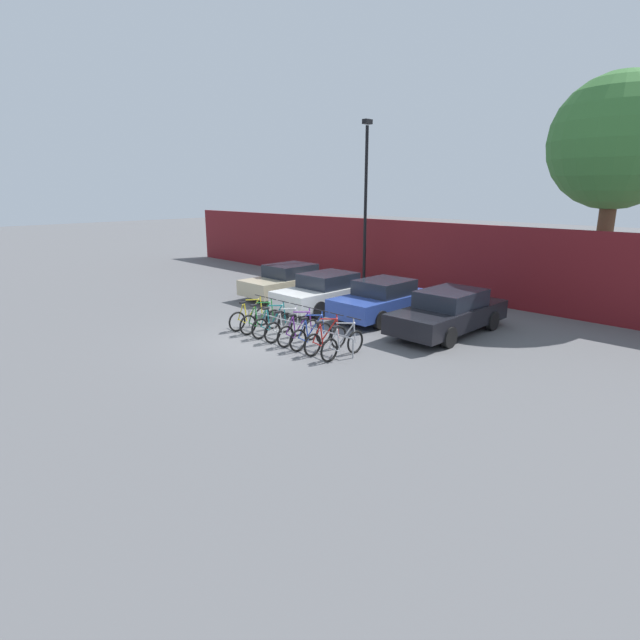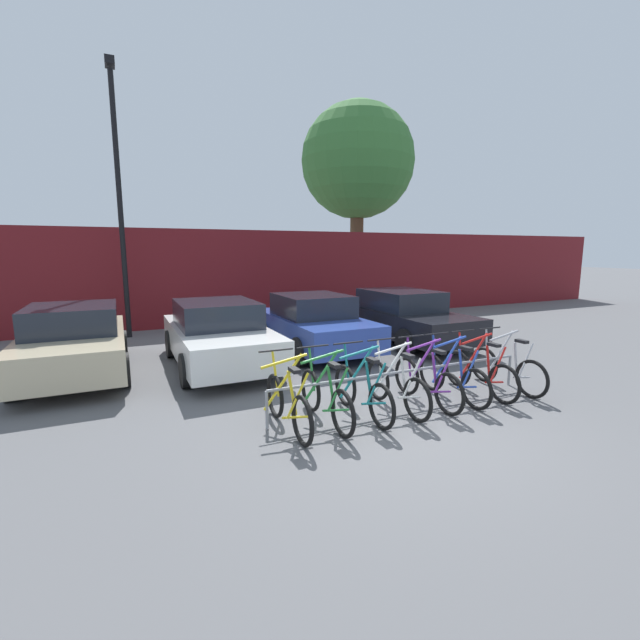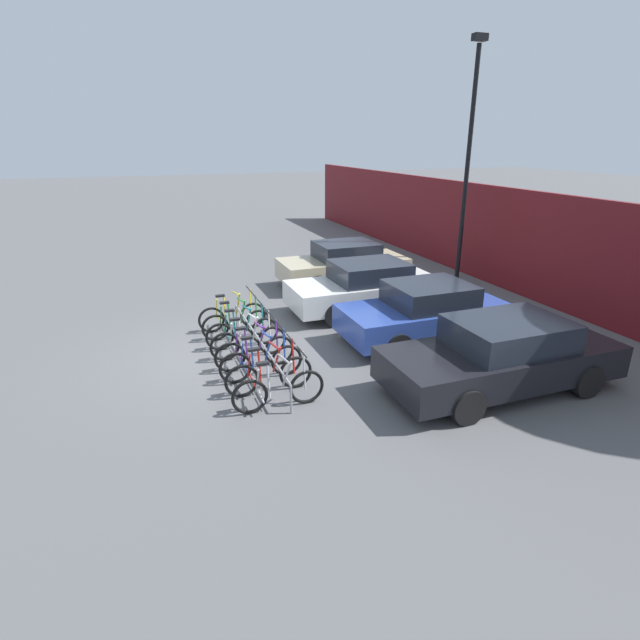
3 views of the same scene
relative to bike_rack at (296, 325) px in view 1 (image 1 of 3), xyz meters
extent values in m
plane|color=#59595B|center=(-0.68, -0.68, -0.50)|extent=(120.00, 120.00, 0.00)
cube|color=maroon|center=(-0.68, 8.82, 1.07)|extent=(36.00, 0.16, 3.14)
cylinder|color=gray|center=(0.00, 0.00, 0.05)|extent=(4.68, 0.04, 0.04)
cylinder|color=gray|center=(-2.34, 0.00, -0.22)|extent=(0.04, 0.04, 0.55)
cylinder|color=gray|center=(2.34, 0.00, -0.22)|extent=(0.04, 0.04, 0.55)
torus|color=black|center=(-2.09, -0.68, -0.17)|extent=(0.06, 0.66, 0.66)
torus|color=black|center=(-2.09, 0.38, -0.17)|extent=(0.06, 0.66, 0.66)
cylinder|color=yellow|center=(-2.09, 0.01, 0.15)|extent=(0.60, 0.04, 0.76)
cylinder|color=yellow|center=(-2.09, -0.04, 0.46)|extent=(0.68, 0.04, 0.16)
cylinder|color=yellow|center=(-2.09, -0.33, 0.09)|extent=(0.14, 0.04, 0.63)
cylinder|color=yellow|center=(-2.09, -0.53, 0.12)|extent=(0.32, 0.03, 0.58)
cylinder|color=yellow|center=(-2.09, -0.48, -0.19)|extent=(0.40, 0.03, 0.08)
cylinder|color=yellow|center=(-2.09, 0.33, 0.18)|extent=(0.12, 0.04, 0.69)
cylinder|color=black|center=(-2.09, 0.29, 0.54)|extent=(0.52, 0.03, 0.03)
cube|color=black|center=(-2.09, -0.42, 0.43)|extent=(0.10, 0.22, 0.05)
torus|color=black|center=(-1.51, -0.68, -0.17)|extent=(0.06, 0.66, 0.66)
torus|color=black|center=(-1.51, 0.38, -0.17)|extent=(0.06, 0.66, 0.66)
cylinder|color=#288438|center=(-1.51, 0.01, 0.15)|extent=(0.60, 0.04, 0.76)
cylinder|color=#288438|center=(-1.51, -0.04, 0.46)|extent=(0.68, 0.04, 0.16)
cylinder|color=#288438|center=(-1.51, -0.33, 0.09)|extent=(0.14, 0.04, 0.63)
cylinder|color=#288438|center=(-1.51, -0.53, 0.12)|extent=(0.32, 0.03, 0.58)
cylinder|color=#288438|center=(-1.51, -0.48, -0.19)|extent=(0.40, 0.03, 0.08)
cylinder|color=#288438|center=(-1.51, 0.33, 0.18)|extent=(0.12, 0.04, 0.69)
cylinder|color=black|center=(-1.51, 0.29, 0.54)|extent=(0.52, 0.03, 0.03)
cube|color=black|center=(-1.51, -0.42, 0.43)|extent=(0.10, 0.22, 0.05)
torus|color=black|center=(-0.90, -0.68, -0.17)|extent=(0.06, 0.66, 0.66)
torus|color=black|center=(-0.90, 0.38, -0.17)|extent=(0.06, 0.66, 0.66)
cylinder|color=#197A7F|center=(-0.90, 0.01, 0.15)|extent=(0.60, 0.04, 0.76)
cylinder|color=#197A7F|center=(-0.90, -0.04, 0.46)|extent=(0.68, 0.04, 0.16)
cylinder|color=#197A7F|center=(-0.90, -0.33, 0.09)|extent=(0.14, 0.04, 0.63)
cylinder|color=#197A7F|center=(-0.90, -0.53, 0.12)|extent=(0.32, 0.03, 0.58)
cylinder|color=#197A7F|center=(-0.90, -0.48, -0.19)|extent=(0.40, 0.03, 0.08)
cylinder|color=#197A7F|center=(-0.90, 0.33, 0.18)|extent=(0.12, 0.04, 0.69)
cylinder|color=black|center=(-0.90, 0.29, 0.54)|extent=(0.52, 0.03, 0.03)
cube|color=black|center=(-0.90, -0.42, 0.43)|extent=(0.10, 0.22, 0.05)
torus|color=black|center=(-0.29, -0.68, -0.17)|extent=(0.06, 0.66, 0.66)
torus|color=black|center=(-0.29, 0.38, -0.17)|extent=(0.06, 0.66, 0.66)
cylinder|color=silver|center=(-0.29, 0.01, 0.15)|extent=(0.60, 0.04, 0.76)
cylinder|color=silver|center=(-0.29, -0.04, 0.46)|extent=(0.68, 0.04, 0.16)
cylinder|color=silver|center=(-0.29, -0.33, 0.09)|extent=(0.14, 0.04, 0.63)
cylinder|color=silver|center=(-0.29, -0.53, 0.12)|extent=(0.32, 0.03, 0.58)
cylinder|color=silver|center=(-0.29, -0.48, -0.19)|extent=(0.40, 0.03, 0.08)
cylinder|color=silver|center=(-0.29, 0.33, 0.18)|extent=(0.12, 0.04, 0.69)
cylinder|color=black|center=(-0.29, 0.29, 0.54)|extent=(0.52, 0.03, 0.03)
cube|color=black|center=(-0.29, -0.42, 0.43)|extent=(0.10, 0.22, 0.05)
torus|color=black|center=(0.30, -0.68, -0.17)|extent=(0.06, 0.66, 0.66)
torus|color=black|center=(0.30, 0.38, -0.17)|extent=(0.06, 0.66, 0.66)
cylinder|color=#752D99|center=(0.30, 0.01, 0.15)|extent=(0.60, 0.04, 0.76)
cylinder|color=#752D99|center=(0.30, -0.04, 0.46)|extent=(0.68, 0.04, 0.16)
cylinder|color=#752D99|center=(0.30, -0.33, 0.09)|extent=(0.14, 0.04, 0.63)
cylinder|color=#752D99|center=(0.30, -0.53, 0.12)|extent=(0.32, 0.03, 0.58)
cylinder|color=#752D99|center=(0.30, -0.48, -0.19)|extent=(0.40, 0.03, 0.08)
cylinder|color=#752D99|center=(0.30, 0.33, 0.18)|extent=(0.12, 0.04, 0.69)
cylinder|color=black|center=(0.30, 0.29, 0.54)|extent=(0.52, 0.03, 0.03)
cube|color=black|center=(0.30, -0.42, 0.43)|extent=(0.10, 0.22, 0.05)
torus|color=black|center=(0.85, -0.68, -0.17)|extent=(0.06, 0.66, 0.66)
torus|color=black|center=(0.85, 0.38, -0.17)|extent=(0.06, 0.66, 0.66)
cylinder|color=#284CB7|center=(0.85, 0.01, 0.15)|extent=(0.60, 0.04, 0.76)
cylinder|color=#284CB7|center=(0.85, -0.04, 0.46)|extent=(0.68, 0.04, 0.16)
cylinder|color=#284CB7|center=(0.85, -0.33, 0.09)|extent=(0.14, 0.04, 0.63)
cylinder|color=#284CB7|center=(0.85, -0.53, 0.12)|extent=(0.32, 0.03, 0.58)
cylinder|color=#284CB7|center=(0.85, -0.48, -0.19)|extent=(0.40, 0.03, 0.08)
cylinder|color=#284CB7|center=(0.85, 0.33, 0.18)|extent=(0.12, 0.04, 0.69)
cylinder|color=black|center=(0.85, 0.29, 0.54)|extent=(0.52, 0.03, 0.03)
cube|color=black|center=(0.85, -0.42, 0.43)|extent=(0.10, 0.22, 0.05)
torus|color=black|center=(1.44, -0.68, -0.17)|extent=(0.06, 0.66, 0.66)
torus|color=black|center=(1.44, 0.38, -0.17)|extent=(0.06, 0.66, 0.66)
cylinder|color=red|center=(1.44, 0.01, 0.15)|extent=(0.60, 0.04, 0.76)
cylinder|color=red|center=(1.44, -0.04, 0.46)|extent=(0.68, 0.04, 0.16)
cylinder|color=red|center=(1.44, -0.33, 0.09)|extent=(0.14, 0.04, 0.63)
cylinder|color=red|center=(1.44, -0.53, 0.12)|extent=(0.32, 0.03, 0.58)
cylinder|color=red|center=(1.44, -0.48, -0.19)|extent=(0.40, 0.03, 0.08)
cylinder|color=red|center=(1.44, 0.33, 0.18)|extent=(0.12, 0.04, 0.69)
cylinder|color=black|center=(1.44, 0.29, 0.54)|extent=(0.52, 0.03, 0.03)
cube|color=black|center=(1.44, -0.42, 0.43)|extent=(0.10, 0.22, 0.05)
torus|color=black|center=(2.09, -0.68, -0.17)|extent=(0.06, 0.66, 0.66)
torus|color=black|center=(2.09, 0.38, -0.17)|extent=(0.06, 0.66, 0.66)
cylinder|color=#B7B7BC|center=(2.09, 0.01, 0.15)|extent=(0.60, 0.04, 0.76)
cylinder|color=#B7B7BC|center=(2.09, -0.04, 0.46)|extent=(0.68, 0.04, 0.16)
cylinder|color=#B7B7BC|center=(2.09, -0.33, 0.09)|extent=(0.14, 0.04, 0.63)
cylinder|color=#B7B7BC|center=(2.09, -0.53, 0.12)|extent=(0.32, 0.03, 0.58)
cylinder|color=#B7B7BC|center=(2.09, -0.48, -0.19)|extent=(0.40, 0.03, 0.08)
cylinder|color=#B7B7BC|center=(2.09, 0.33, 0.18)|extent=(0.12, 0.04, 0.69)
cylinder|color=black|center=(2.09, 0.29, 0.54)|extent=(0.52, 0.03, 0.03)
cube|color=black|center=(2.09, -0.42, 0.43)|extent=(0.10, 0.22, 0.05)
cube|color=#C1B28E|center=(-4.96, 4.09, 0.07)|extent=(1.80, 4.14, 0.62)
cube|color=#1E232D|center=(-4.96, 4.19, 0.64)|extent=(1.58, 1.90, 0.52)
cylinder|color=black|center=(-5.82, 5.29, -0.18)|extent=(0.20, 0.64, 0.64)
cylinder|color=black|center=(-4.11, 5.29, -0.18)|extent=(0.20, 0.64, 0.64)
cylinder|color=black|center=(-5.82, 2.89, -0.18)|extent=(0.20, 0.64, 0.64)
cylinder|color=black|center=(-4.11, 2.89, -0.18)|extent=(0.20, 0.64, 0.64)
cube|color=silver|center=(-2.23, 3.60, 0.07)|extent=(1.80, 4.26, 0.62)
cube|color=#1E232D|center=(-2.23, 3.71, 0.64)|extent=(1.58, 1.96, 0.52)
cylinder|color=black|center=(-3.09, 4.84, -0.18)|extent=(0.20, 0.64, 0.64)
cylinder|color=black|center=(-1.38, 4.84, -0.18)|extent=(0.20, 0.64, 0.64)
cylinder|color=black|center=(-3.09, 2.37, -0.18)|extent=(0.20, 0.64, 0.64)
cylinder|color=black|center=(-1.38, 2.37, -0.18)|extent=(0.20, 0.64, 0.64)
cube|color=#2D479E|center=(0.19, 3.99, 0.07)|extent=(1.80, 3.99, 0.62)
cube|color=#1E232D|center=(0.19, 4.09, 0.64)|extent=(1.58, 1.84, 0.52)
cylinder|color=black|center=(-0.67, 5.15, -0.18)|extent=(0.20, 0.64, 0.64)
cylinder|color=black|center=(1.04, 5.15, -0.18)|extent=(0.20, 0.64, 0.64)
cylinder|color=black|center=(-0.67, 2.83, -0.18)|extent=(0.20, 0.64, 0.64)
cylinder|color=black|center=(1.04, 2.83, -0.18)|extent=(0.20, 0.64, 0.64)
cube|color=black|center=(2.84, 4.02, 0.07)|extent=(1.80, 4.60, 0.62)
cube|color=#1E232D|center=(2.84, 4.14, 0.64)|extent=(1.58, 2.11, 0.52)
cylinder|color=black|center=(1.99, 5.36, -0.18)|extent=(0.20, 0.64, 0.64)
cylinder|color=black|center=(3.70, 5.36, -0.18)|extent=(0.20, 0.64, 0.64)
cylinder|color=black|center=(1.99, 2.69, -0.18)|extent=(0.20, 0.64, 0.64)
cylinder|color=black|center=(3.70, 2.69, -0.18)|extent=(0.20, 0.64, 0.64)
cylinder|color=black|center=(-3.91, 7.83, 3.09)|extent=(0.14, 0.14, 7.17)
cube|color=black|center=(-3.91, 7.83, 6.82)|extent=(0.24, 0.44, 0.20)
cylinder|color=brown|center=(5.18, 10.62, 1.68)|extent=(0.56, 0.56, 4.36)
sphere|color=#387033|center=(5.18, 10.62, 5.61)|extent=(4.67, 4.67, 4.67)
camera|label=1|loc=(10.93, -9.81, 4.02)|focal=28.00mm
camera|label=2|loc=(-4.07, -5.42, 1.97)|focal=24.00mm
camera|label=3|loc=(9.73, -2.23, 4.08)|focal=28.00mm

